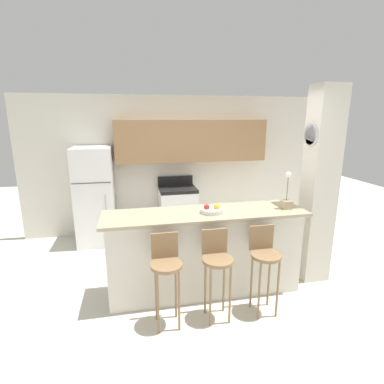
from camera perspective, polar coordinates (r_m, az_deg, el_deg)
name	(u,v)px	position (r m, az deg, el deg)	size (l,w,h in m)	color
ground_plane	(205,290)	(4.04, 2.41, -18.19)	(14.00, 14.00, 0.00)	beige
wall_back	(183,155)	(5.65, -1.80, 7.14)	(5.60, 0.38, 2.55)	silver
pillar_right	(319,187)	(4.21, 23.06, 0.91)	(0.38, 0.32, 2.55)	silver
counter_bar	(205,252)	(3.79, 2.49, -11.36)	(2.45, 0.64, 1.05)	silver
refrigerator	(95,196)	(5.42, -18.01, -0.75)	(0.63, 0.69, 1.68)	white
stove_range	(178,211)	(5.59, -2.71, -3.63)	(0.67, 0.60, 1.07)	white
bar_stool_left	(166,267)	(3.19, -4.95, -14.00)	(0.33, 0.33, 0.99)	olive
bar_stool_mid	(217,262)	(3.28, 4.78, -13.10)	(0.33, 0.33, 0.99)	olive
bar_stool_right	(264,257)	(3.46, 13.63, -11.95)	(0.33, 0.33, 0.99)	olive
orchid_vase	(287,198)	(3.87, 17.58, -1.18)	(0.11, 0.11, 0.46)	tan
fruit_bowl	(212,210)	(3.56, 3.78, -3.45)	(0.27, 0.27, 0.11)	silver
trash_bin	(129,234)	(5.35, -11.98, -7.84)	(0.28, 0.28, 0.38)	black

